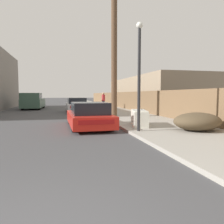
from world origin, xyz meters
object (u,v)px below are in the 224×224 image
at_px(parked_sports_car_red, 89,116).
at_px(street_lamp, 139,68).
at_px(pickup_truck, 33,101).
at_px(brush_pile, 197,122).
at_px(car_parked_mid, 77,105).
at_px(pedestrian, 103,100).
at_px(utility_pole, 114,44).
at_px(discarded_fridge, 139,118).

xyz_separation_m(parked_sports_car_red, street_lamp, (1.71, -2.29, 2.08)).
xyz_separation_m(parked_sports_car_red, pickup_truck, (-4.19, 14.68, 0.32)).
bearing_deg(brush_pile, pickup_truck, 115.36).
bearing_deg(pickup_truck, car_parked_mid, 131.78).
height_order(parked_sports_car_red, street_lamp, street_lamp).
xyz_separation_m(pickup_truck, pedestrian, (7.25, -3.07, 0.12)).
bearing_deg(street_lamp, pedestrian, 84.46).
height_order(car_parked_mid, pickup_truck, pickup_truck).
distance_m(car_parked_mid, street_lamp, 11.98).
bearing_deg(parked_sports_car_red, car_parked_mid, 88.38).
xyz_separation_m(street_lamp, brush_pile, (2.37, -0.47, -2.14)).
xyz_separation_m(utility_pole, brush_pile, (1.90, -6.36, -4.39)).
height_order(discarded_fridge, car_parked_mid, car_parked_mid).
height_order(utility_pole, street_lamp, utility_pole).
bearing_deg(parked_sports_car_red, pickup_truck, 105.14).
xyz_separation_m(pickup_truck, utility_pole, (6.36, -11.08, 4.00)).
xyz_separation_m(parked_sports_car_red, brush_pile, (4.08, -2.76, -0.07)).
bearing_deg(discarded_fridge, brush_pile, -32.53).
bearing_deg(parked_sports_car_red, utility_pole, 58.02).
xyz_separation_m(discarded_fridge, street_lamp, (-0.56, -1.42, 2.15)).
height_order(parked_sports_car_red, car_parked_mid, car_parked_mid).
distance_m(discarded_fridge, utility_pole, 6.26).
bearing_deg(brush_pile, pedestrian, 94.06).
xyz_separation_m(parked_sports_car_red, car_parked_mid, (0.14, 9.42, 0.06)).
bearing_deg(utility_pole, car_parked_mid, 109.31).
distance_m(parked_sports_car_red, street_lamp, 3.53).
height_order(brush_pile, pedestrian, pedestrian).
distance_m(discarded_fridge, pickup_truck, 16.84).
bearing_deg(car_parked_mid, discarded_fridge, -78.75).
bearing_deg(pickup_truck, discarded_fridge, 114.94).
distance_m(discarded_fridge, car_parked_mid, 10.51).
height_order(discarded_fridge, utility_pole, utility_pole).
height_order(car_parked_mid, pedestrian, pedestrian).
distance_m(discarded_fridge, brush_pile, 2.61).
bearing_deg(car_parked_mid, brush_pile, -72.55).
bearing_deg(pedestrian, utility_pole, -96.28).
distance_m(parked_sports_car_red, pedestrian, 12.02).
xyz_separation_m(discarded_fridge, parked_sports_car_red, (-2.28, 0.87, 0.07)).
relative_size(utility_pole, brush_pile, 4.71).
bearing_deg(car_parked_mid, pickup_truck, 128.92).
relative_size(pickup_truck, pedestrian, 3.18).
xyz_separation_m(car_parked_mid, pickup_truck, (-4.33, 5.26, 0.26)).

